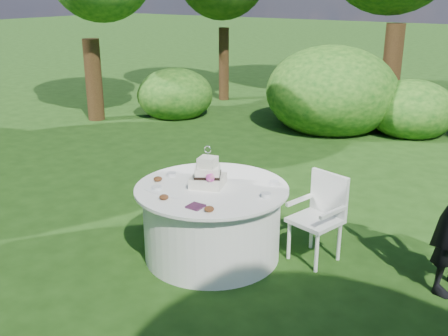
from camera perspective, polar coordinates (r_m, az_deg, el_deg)
The scene contains 8 objects.
ground at distance 5.61m, azimuth -1.29°, elevation -9.42°, with size 80.00×80.00×0.00m, color #1A390F.
napkins at distance 4.81m, azimuth -3.10°, elevation -4.19°, with size 0.14×0.14×0.02m, color #451D39.
feather_plume at distance 5.13m, azimuth -6.77°, elevation -2.79°, with size 0.48×0.07×0.01m, color white.
table at distance 5.44m, azimuth -1.32°, elevation -5.82°, with size 1.56×1.56×0.77m.
cake at distance 5.28m, azimuth -1.76°, elevation -0.79°, with size 0.40×0.40×0.43m.
chair at distance 5.44m, azimuth 10.50°, elevation -4.62°, with size 0.55×0.55×0.90m.
votives at distance 5.38m, azimuth -1.01°, elevation -1.45°, with size 1.23×0.90×0.04m.
petal_cups at distance 5.06m, azimuth -5.27°, elevation -2.86°, with size 0.98×0.44×0.05m.
Camera 1 is at (2.83, -4.04, 2.68)m, focal length 42.00 mm.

